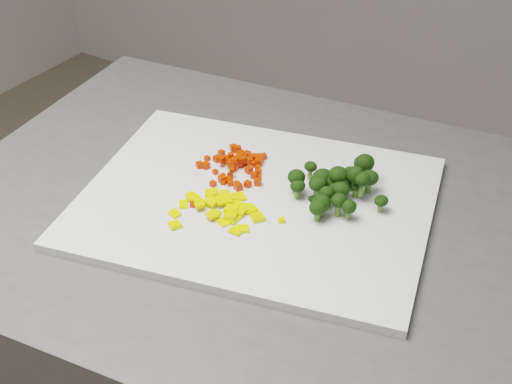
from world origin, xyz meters
The scene contains 137 objects.
cutting_board centered at (0.04, 0.36, 0.91)m, with size 0.46×0.36×0.01m, color white.
carrot_pile centered at (-0.03, 0.40, 0.93)m, with size 0.10×0.10×0.03m, color red, non-canonical shape.
pepper_pile centered at (0.01, 0.30, 0.92)m, with size 0.12×0.12×0.02m, color #FFE90D, non-canonical shape.
broccoli_pile centered at (0.13, 0.42, 0.94)m, with size 0.12×0.12×0.06m, color black, non-canonical shape.
carrot_cube_0 centered at (0.00, 0.43, 0.92)m, with size 0.01×0.01×0.01m, color red.
carrot_cube_1 centered at (-0.03, 0.42, 0.92)m, with size 0.01×0.01×0.01m, color red.
carrot_cube_2 centered at (0.00, 0.37, 0.92)m, with size 0.01×0.01×0.01m, color red.
carrot_cube_3 centered at (-0.02, 0.41, 0.92)m, with size 0.01×0.01×0.01m, color red.
carrot_cube_4 centered at (0.02, 0.39, 0.92)m, with size 0.01×0.01×0.01m, color red.
carrot_cube_5 centered at (0.01, 0.40, 0.92)m, with size 0.01×0.01×0.01m, color red.
carrot_cube_6 centered at (-0.04, 0.38, 0.92)m, with size 0.01×0.01×0.01m, color red.
carrot_cube_7 centered at (0.01, 0.41, 0.92)m, with size 0.01×0.01×0.01m, color red.
carrot_cube_8 centered at (-0.03, 0.40, 0.92)m, with size 0.01×0.01×0.01m, color red.
carrot_cube_9 centered at (-0.04, 0.40, 0.92)m, with size 0.01×0.01×0.01m, color red.
carrot_cube_10 centered at (-0.03, 0.37, 0.92)m, with size 0.01×0.01×0.01m, color red.
carrot_cube_11 centered at (-0.02, 0.38, 0.92)m, with size 0.01×0.01×0.01m, color red.
carrot_cube_12 centered at (-0.02, 0.36, 0.92)m, with size 0.01×0.01×0.01m, color red.
carrot_cube_13 centered at (-0.05, 0.42, 0.92)m, with size 0.01×0.01×0.01m, color red.
carrot_cube_14 centered at (-0.01, 0.40, 0.92)m, with size 0.01×0.01×0.01m, color red.
carrot_cube_15 centered at (-0.02, 0.42, 0.92)m, with size 0.01×0.01×0.01m, color red.
carrot_cube_16 centered at (-0.03, 0.39, 0.92)m, with size 0.01×0.01×0.01m, color red.
carrot_cube_17 centered at (-0.01, 0.43, 0.92)m, with size 0.01×0.01×0.01m, color red.
carrot_cube_18 centered at (-0.02, 0.42, 0.92)m, with size 0.01×0.01×0.01m, color red.
carrot_cube_19 centered at (-0.04, 0.44, 0.92)m, with size 0.01×0.01×0.01m, color red.
carrot_cube_20 centered at (-0.05, 0.40, 0.92)m, with size 0.01×0.01×0.01m, color red.
carrot_cube_21 centered at (-0.05, 0.44, 0.92)m, with size 0.01×0.01×0.01m, color red.
carrot_cube_22 centered at (-0.04, 0.43, 0.92)m, with size 0.01×0.01×0.01m, color red.
carrot_cube_23 centered at (-0.03, 0.40, 0.93)m, with size 0.01×0.01×0.01m, color red.
carrot_cube_24 centered at (0.02, 0.38, 0.92)m, with size 0.01×0.01×0.01m, color red.
carrot_cube_25 centered at (-0.03, 0.44, 0.92)m, with size 0.01×0.01×0.01m, color red.
carrot_cube_26 centered at (-0.05, 0.44, 0.92)m, with size 0.01×0.01×0.01m, color red.
carrot_cube_27 centered at (-0.06, 0.42, 0.92)m, with size 0.01×0.01×0.01m, color red.
carrot_cube_28 centered at (-0.04, 0.41, 0.92)m, with size 0.01×0.01×0.01m, color red.
carrot_cube_29 centered at (-0.03, 0.40, 0.92)m, with size 0.01×0.01×0.01m, color red.
carrot_cube_30 centered at (-0.02, 0.43, 0.92)m, with size 0.01×0.01×0.01m, color red.
carrot_cube_31 centered at (-0.06, 0.44, 0.92)m, with size 0.01×0.01×0.01m, color red.
carrot_cube_32 centered at (-0.03, 0.40, 0.92)m, with size 0.01×0.01×0.01m, color red.
carrot_cube_33 centered at (-0.03, 0.43, 0.92)m, with size 0.01×0.01×0.01m, color red.
carrot_cube_34 centered at (-0.04, 0.43, 0.92)m, with size 0.01×0.01×0.01m, color red.
carrot_cube_35 centered at (-0.02, 0.41, 0.92)m, with size 0.01×0.01×0.01m, color red.
carrot_cube_36 centered at (-0.01, 0.44, 0.92)m, with size 0.01×0.01×0.01m, color red.
carrot_cube_37 centered at (-0.01, 0.42, 0.92)m, with size 0.01×0.01×0.01m, color red.
carrot_cube_38 centered at (-0.01, 0.44, 0.92)m, with size 0.01×0.01×0.01m, color red.
carrot_cube_39 centered at (-0.03, 0.41, 0.93)m, with size 0.01×0.01×0.01m, color red.
carrot_cube_40 centered at (-0.03, 0.40, 0.92)m, with size 0.01×0.01×0.01m, color red.
carrot_cube_41 centered at (0.00, 0.36, 0.92)m, with size 0.01×0.01×0.01m, color red.
carrot_cube_42 centered at (-0.07, 0.38, 0.92)m, with size 0.01×0.01×0.01m, color red.
carrot_cube_43 centered at (-0.01, 0.36, 0.92)m, with size 0.01×0.01×0.01m, color red.
carrot_cube_44 centered at (0.00, 0.42, 0.92)m, with size 0.01×0.01×0.01m, color red.
carrot_cube_45 centered at (-0.03, 0.42, 0.92)m, with size 0.01×0.01×0.01m, color red.
carrot_cube_46 centered at (-0.02, 0.36, 0.92)m, with size 0.01×0.01×0.01m, color red.
carrot_cube_47 centered at (-0.02, 0.37, 0.92)m, with size 0.01×0.01×0.01m, color red.
carrot_cube_48 centered at (-0.06, 0.40, 0.92)m, with size 0.01×0.01×0.01m, color red.
carrot_cube_49 centered at (-0.07, 0.40, 0.92)m, with size 0.01×0.01×0.01m, color red.
carrot_cube_50 centered at (0.01, 0.37, 0.92)m, with size 0.01×0.01×0.01m, color red.
carrot_cube_51 centered at (-0.05, 0.41, 0.92)m, with size 0.01×0.01×0.01m, color red.
carrot_cube_52 centered at (-0.06, 0.38, 0.92)m, with size 0.01×0.01×0.01m, color red.
carrot_cube_53 centered at (-0.03, 0.41, 0.92)m, with size 0.01×0.01×0.01m, color red.
carrot_cube_54 centered at (-0.02, 0.41, 0.92)m, with size 0.01×0.01×0.01m, color red.
carrot_cube_55 centered at (-0.02, 0.38, 0.92)m, with size 0.01×0.01×0.01m, color red.
carrot_cube_56 centered at (-0.04, 0.41, 0.92)m, with size 0.01×0.01×0.01m, color red.
carrot_cube_57 centered at (-0.05, 0.44, 0.92)m, with size 0.01×0.01×0.01m, color red.
carrot_cube_58 centered at (-0.01, 0.45, 0.92)m, with size 0.01×0.01×0.01m, color red.
carrot_cube_59 centered at (-0.07, 0.40, 0.92)m, with size 0.01×0.01×0.01m, color red.
carrot_cube_60 centered at (-0.05, 0.40, 0.92)m, with size 0.01×0.01×0.01m, color red.
carrot_cube_61 centered at (-0.07, 0.38, 0.92)m, with size 0.01×0.01×0.01m, color red.
carrot_cube_62 centered at (-0.02, 0.44, 0.92)m, with size 0.01×0.01×0.01m, color red.
carrot_cube_63 centered at (-0.03, 0.35, 0.92)m, with size 0.01×0.01×0.01m, color red.
pepper_chunk_0 centered at (0.04, 0.33, 0.91)m, with size 0.02×0.01×0.00m, color #FFE90D.
pepper_chunk_1 centered at (-0.02, 0.33, 0.91)m, with size 0.02×0.02×0.00m, color #FFE90D.
pepper_chunk_2 centered at (0.02, 0.35, 0.91)m, with size 0.02×0.01×0.00m, color #FFE90D.
pepper_chunk_3 centered at (0.01, 0.32, 0.92)m, with size 0.02×0.02×0.00m, color #FFE90D.
pepper_chunk_4 centered at (-0.04, 0.31, 0.91)m, with size 0.01×0.02×0.00m, color #FFE90D.
pepper_chunk_5 centered at (-0.02, 0.31, 0.91)m, with size 0.02×0.01×0.00m, color #FFE90D.
pepper_chunk_6 centered at (0.05, 0.28, 0.91)m, with size 0.02×0.01×0.00m, color #FFE90D.
pepper_chunk_7 centered at (0.01, 0.29, 0.92)m, with size 0.02×0.01×0.00m, color #FFE90D.
pepper_chunk_8 centered at (0.03, 0.31, 0.92)m, with size 0.02×0.01×0.00m, color #FFE90D.
pepper_chunk_9 centered at (-0.02, 0.25, 0.91)m, with size 0.02×0.02×0.00m, color #FFE90D.
pepper_chunk_10 centered at (0.03, 0.29, 0.91)m, with size 0.01×0.02×0.00m, color #FFE90D.
pepper_chunk_11 centered at (-0.03, 0.27, 0.91)m, with size 0.01×0.01×0.00m, color #FFE90D.
pepper_chunk_12 centered at (0.01, 0.34, 0.91)m, with size 0.02×0.01×0.00m, color #FFE90D.
pepper_chunk_13 centered at (-0.01, 0.31, 0.92)m, with size 0.02×0.02×0.00m, color #FFE90D.
pepper_chunk_14 centered at (-0.04, 0.31, 0.91)m, with size 0.01×0.01×0.00m, color #FFE90D.
pepper_chunk_15 centered at (-0.04, 0.29, 0.91)m, with size 0.01×0.01×0.00m, color #FFE90D.
pepper_chunk_16 centered at (0.01, 0.30, 0.91)m, with size 0.02×0.01×0.00m, color #FFE90D.
pepper_chunk_17 centered at (0.03, 0.31, 0.92)m, with size 0.02×0.01×0.00m, color #FFE90D.
pepper_chunk_18 centered at (0.06, 0.32, 0.91)m, with size 0.02×0.02×0.00m, color #FFE90D.
pepper_chunk_19 centered at (0.02, 0.31, 0.91)m, with size 0.02×0.02×0.00m, color #FFE90D.
pepper_chunk_20 centered at (0.03, 0.30, 0.92)m, with size 0.02×0.01×0.00m, color #FFE90D.
pepper_chunk_21 centered at (0.02, 0.33, 0.91)m, with size 0.02×0.02×0.00m, color #FFE90D.
pepper_chunk_22 centered at (0.04, 0.33, 0.91)m, with size 0.02×0.02×0.00m, color #FFE90D.
pepper_chunk_23 centered at (0.03, 0.30, 0.91)m, with size 0.02×0.01×0.00m, color #FFE90D.
pepper_chunk_24 centered at (-0.01, 0.30, 0.92)m, with size 0.01×0.02×0.00m, color #FFE90D.
pepper_chunk_25 centered at (0.03, 0.32, 0.91)m, with size 0.02×0.01×0.00m, color #FFE90D.
pepper_chunk_26 centered at (0.03, 0.30, 0.91)m, with size 0.02×0.02×0.00m, color #FFE90D.
pepper_chunk_27 centered at (-0.01, 0.34, 0.91)m, with size 0.01×0.02×0.00m, color #FFE90D.
pepper_chunk_28 centered at (0.06, 0.29, 0.91)m, with size 0.01×0.01×0.00m, color #FFE90D.
pepper_chunk_29 centered at (0.00, 0.34, 0.91)m, with size 0.02×0.01×0.00m, color #FFE90D.
pepper_chunk_30 centered at (0.00, 0.33, 0.91)m, with size 0.01×0.01×0.00m, color #FFE90D.
pepper_chunk_31 centered at (0.05, 0.33, 0.91)m, with size 0.01×0.01×0.00m, color #FFE90D.
pepper_chunk_32 centered at (0.01, 0.33, 0.91)m, with size 0.01×0.01×0.00m, color #FFE90D.
broccoli_floret_0 centered at (0.08, 0.40, 0.93)m, with size 0.03×0.03×0.04m, color black, non-canonical shape.
broccoli_floret_1 centered at (0.14, 0.47, 0.93)m, with size 0.03×0.03×0.04m, color black, non-canonical shape.
broccoli_floret_2 centered at (0.13, 0.45, 0.93)m, with size 0.02×0.02×0.03m, color black, non-canonical shape.
broccoli_floret_3 centered at (0.16, 0.42, 0.94)m, with size 0.03×0.03×0.03m, color black, non-canonical shape.
broccoli_floret_4 centered at (0.08, 0.39, 0.93)m, with size 0.03×0.03×0.03m, color black, non-canonical shape.
broccoli_floret_5 centered at (0.16, 0.45, 0.93)m, with size 0.03×0.03×0.03m, color black, non-canonical shape.
broccoli_floret_6 centered at (0.13, 0.41, 0.93)m, with size 0.03×0.03×0.03m, color black, non-canonical shape.
broccoli_floret_7 centered at (0.13, 0.36, 0.93)m, with size 0.03×0.03×0.03m, color black, non-canonical shape.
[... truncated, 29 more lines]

